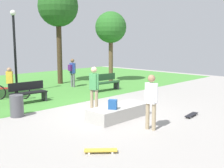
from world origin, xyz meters
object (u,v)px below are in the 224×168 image
at_px(skater_watching, 94,85).
at_px(park_bench_near_path, 28,92).
at_px(skater_performing_trick, 151,98).
at_px(park_bench_near_lamppost, 105,82).
at_px(pedestrian_with_backpack, 72,70).
at_px(backpack_on_ledge, 113,104).
at_px(tree_broad_elm, 58,8).
at_px(skateboard_spare, 101,150).
at_px(concrete_ledge, 119,112).
at_px(cyclist_on_bicycle, 10,86).
at_px(trash_bin, 17,106).
at_px(tree_tall_oak, 111,28).
at_px(lamp_post, 15,44).
at_px(skateboard_by_ledge, 191,115).

xyz_separation_m(skater_watching, park_bench_near_path, (-1.07, 3.12, -0.52)).
bearing_deg(skater_performing_trick, park_bench_near_lamppost, 56.91).
bearing_deg(pedestrian_with_backpack, park_bench_near_path, -153.37).
bearing_deg(backpack_on_ledge, park_bench_near_lamppost, -75.01).
bearing_deg(tree_broad_elm, pedestrian_with_backpack, -100.55).
bearing_deg(tree_broad_elm, skateboard_spare, -120.63).
distance_m(concrete_ledge, park_bench_near_lamppost, 5.57).
height_order(skater_watching, cyclist_on_bicycle, skater_watching).
distance_m(tree_broad_elm, trash_bin, 9.03).
bearing_deg(skater_performing_trick, cyclist_on_bicycle, 96.99).
distance_m(skater_performing_trick, skater_watching, 2.99).
height_order(park_bench_near_path, trash_bin, park_bench_near_path).
xyz_separation_m(concrete_ledge, park_bench_near_lamppost, (3.55, 4.29, 0.26)).
height_order(skateboard_spare, tree_broad_elm, tree_broad_elm).
xyz_separation_m(skater_performing_trick, skater_watching, (0.37, 2.97, 0.02)).
height_order(park_bench_near_lamppost, cyclist_on_bicycle, cyclist_on_bicycle).
bearing_deg(skater_watching, tree_tall_oak, 39.63).
bearing_deg(skater_performing_trick, pedestrian_with_backpack, 67.86).
height_order(concrete_ledge, cyclist_on_bicycle, cyclist_on_bicycle).
bearing_deg(skater_watching, tree_broad_elm, 64.57).
bearing_deg(lamp_post, skateboard_by_ledge, -75.75).
distance_m(skateboard_spare, trash_bin, 4.54).
distance_m(skater_performing_trick, lamp_post, 8.68).
relative_size(skater_watching, skateboard_by_ledge, 2.09).
relative_size(park_bench_near_lamppost, pedestrian_with_backpack, 0.98).
bearing_deg(skateboard_spare, tree_broad_elm, 59.37).
distance_m(tree_tall_oak, pedestrian_with_backpack, 3.97).
bearing_deg(concrete_ledge, skateboard_by_ledge, -41.09).
relative_size(backpack_on_ledge, park_bench_near_lamppost, 0.20).
bearing_deg(cyclist_on_bicycle, park_bench_near_path, -80.51).
bearing_deg(skateboard_spare, trash_bin, 87.84).
bearing_deg(skateboard_spare, skater_performing_trick, 5.39).
distance_m(backpack_on_ledge, tree_tall_oak, 9.69).
height_order(tree_tall_oak, trash_bin, tree_tall_oak).
relative_size(skateboard_spare, park_bench_near_path, 0.44).
relative_size(skater_watching, lamp_post, 0.41).
xyz_separation_m(skater_watching, tree_tall_oak, (5.98, 4.95, 2.52)).
relative_size(concrete_ledge, tree_tall_oak, 0.51).
relative_size(concrete_ledge, backpack_on_ledge, 7.25).
distance_m(trash_bin, cyclist_on_bicycle, 3.29).
bearing_deg(cyclist_on_bicycle, trash_bin, -112.11).
bearing_deg(trash_bin, concrete_ledge, -48.92).
relative_size(park_bench_near_path, tree_broad_elm, 0.27).
bearing_deg(trash_bin, pedestrian_with_backpack, 34.88).
relative_size(backpack_on_ledge, cyclist_on_bicycle, 0.21).
distance_m(park_bench_near_lamppost, park_bench_near_path, 4.51).
relative_size(park_bench_near_lamppost, cyclist_on_bicycle, 1.08).
height_order(skater_performing_trick, tree_tall_oak, tree_tall_oak).
relative_size(concrete_ledge, park_bench_near_lamppost, 1.42).
bearing_deg(concrete_ledge, trash_bin, 131.08).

